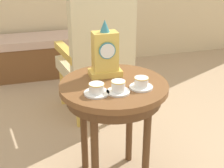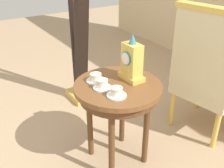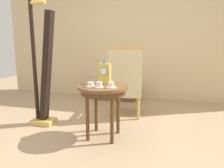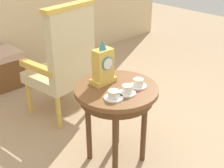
# 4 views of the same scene
# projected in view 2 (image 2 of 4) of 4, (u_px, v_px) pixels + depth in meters

# --- Properties ---
(ground_plane) EXTENTS (10.00, 10.00, 0.00)m
(ground_plane) POSITION_uv_depth(u_px,v_px,m) (106.00, 154.00, 2.17)
(ground_plane) COLOR tan
(side_table) EXTENTS (0.62, 0.62, 0.67)m
(side_table) POSITION_uv_depth(u_px,v_px,m) (118.00, 95.00, 1.87)
(side_table) COLOR brown
(side_table) RESTS_ON ground
(teacup_left) EXTENTS (0.14, 0.14, 0.06)m
(teacup_left) POSITION_uv_depth(u_px,v_px,m) (96.00, 78.00, 1.86)
(teacup_left) COLOR white
(teacup_left) RESTS_ON side_table
(teacup_right) EXTENTS (0.13, 0.13, 0.07)m
(teacup_right) POSITION_uv_depth(u_px,v_px,m) (102.00, 84.00, 1.77)
(teacup_right) COLOR white
(teacup_right) RESTS_ON side_table
(teacup_center) EXTENTS (0.13, 0.13, 0.06)m
(teacup_center) POSITION_uv_depth(u_px,v_px,m) (117.00, 92.00, 1.68)
(teacup_center) COLOR white
(teacup_center) RESTS_ON side_table
(mantel_clock) EXTENTS (0.19, 0.11, 0.34)m
(mantel_clock) POSITION_uv_depth(u_px,v_px,m) (132.00, 62.00, 1.84)
(mantel_clock) COLOR gold
(mantel_clock) RESTS_ON side_table
(armchair) EXTENTS (0.61, 0.60, 1.14)m
(armchair) POSITION_uv_depth(u_px,v_px,m) (208.00, 72.00, 2.19)
(armchair) COLOR beige
(armchair) RESTS_ON ground
(harp) EXTENTS (0.40, 0.24, 1.84)m
(harp) POSITION_uv_depth(u_px,v_px,m) (79.00, 34.00, 2.60)
(harp) COLOR gold
(harp) RESTS_ON ground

